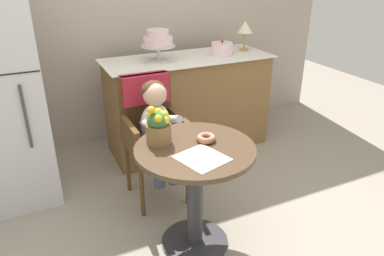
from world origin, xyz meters
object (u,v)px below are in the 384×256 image
(tiered_cake_stand, at_px, (158,40))
(table_lamp, at_px, (245,28))
(round_layer_cake, at_px, (222,49))
(seated_child, at_px, (157,121))
(donut_front, at_px, (206,138))
(flower_vase, at_px, (158,126))
(wicker_chair, at_px, (150,118))
(cafe_table, at_px, (195,178))

(tiered_cake_stand, height_order, table_lamp, table_lamp)
(round_layer_cake, bearing_deg, table_lamp, 14.19)
(seated_child, height_order, table_lamp, table_lamp)
(tiered_cake_stand, xyz_separation_m, round_layer_cake, (0.61, -0.05, -0.12))
(seated_child, bearing_deg, donut_front, -75.51)
(flower_vase, bearing_deg, donut_front, -21.00)
(wicker_chair, relative_size, seated_child, 1.31)
(seated_child, distance_m, round_layer_cake, 1.19)
(wicker_chair, height_order, tiered_cake_stand, tiered_cake_stand)
(wicker_chair, bearing_deg, table_lamp, 31.87)
(wicker_chair, xyz_separation_m, round_layer_cake, (0.91, 0.55, 0.32))
(wicker_chair, distance_m, flower_vase, 0.60)
(cafe_table, bearing_deg, donut_front, 23.40)
(flower_vase, xyz_separation_m, table_lamp, (1.34, 1.18, 0.29))
(tiered_cake_stand, relative_size, table_lamp, 1.05)
(tiered_cake_stand, bearing_deg, wicker_chair, -116.75)
(cafe_table, xyz_separation_m, table_lamp, (1.17, 1.33, 0.61))
(cafe_table, relative_size, flower_vase, 2.98)
(donut_front, bearing_deg, seated_child, 104.49)
(round_layer_cake, bearing_deg, donut_front, -122.90)
(wicker_chair, relative_size, donut_front, 8.05)
(seated_child, bearing_deg, cafe_table, -86.02)
(cafe_table, height_order, wicker_chair, wicker_chair)
(wicker_chair, relative_size, tiered_cake_stand, 3.18)
(seated_child, xyz_separation_m, tiered_cake_stand, (0.30, 0.76, 0.40))
(cafe_table, relative_size, round_layer_cake, 3.63)
(wicker_chair, bearing_deg, round_layer_cake, 35.56)
(donut_front, relative_size, table_lamp, 0.42)
(seated_child, height_order, flower_vase, flower_vase)
(flower_vase, bearing_deg, cafe_table, -39.45)
(seated_child, bearing_deg, round_layer_cake, 37.79)
(round_layer_cake, xyz_separation_m, table_lamp, (0.29, 0.07, 0.16))
(tiered_cake_stand, xyz_separation_m, table_lamp, (0.90, 0.03, 0.03))
(seated_child, height_order, round_layer_cake, round_layer_cake)
(donut_front, xyz_separation_m, flower_vase, (-0.26, 0.10, 0.09))
(seated_child, distance_m, flower_vase, 0.45)
(flower_vase, height_order, tiered_cake_stand, tiered_cake_stand)
(seated_child, distance_m, donut_front, 0.52)
(cafe_table, distance_m, seated_child, 0.57)
(donut_front, relative_size, tiered_cake_stand, 0.39)
(wicker_chair, height_order, table_lamp, table_lamp)
(table_lamp, bearing_deg, flower_vase, -138.49)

